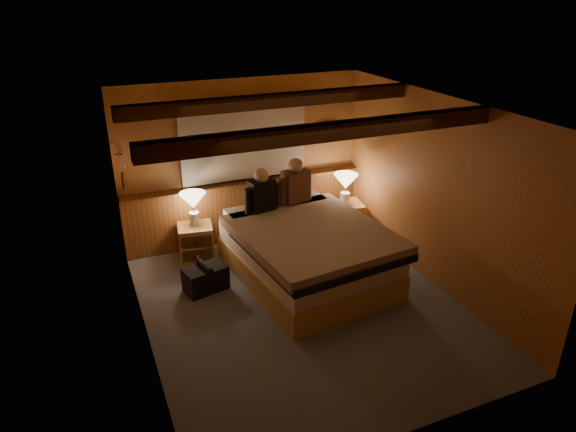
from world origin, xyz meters
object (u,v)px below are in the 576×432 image
bed (308,252)px  nightstand_left (196,242)px  duffel_bag (206,278)px  person_right (296,184)px  lamp_right (346,183)px  nightstand_right (345,220)px  lamp_left (193,203)px  person_left (262,193)px

bed → nightstand_left: bearing=131.7°
bed → duffel_bag: (-1.31, 0.26, -0.23)m
person_right → duffel_bag: person_right is taller
nightstand_left → lamp_right: 2.35m
nightstand_left → person_right: person_right is taller
nightstand_right → lamp_left: size_ratio=1.18×
bed → person_right: (0.19, 0.84, 0.62)m
person_right → person_left: bearing=178.1°
lamp_right → person_right: size_ratio=0.71×
bed → lamp_left: lamp_left is taller
lamp_left → duffel_bag: lamp_left is taller
lamp_left → person_left: bearing=-26.7°
person_left → person_right: person_right is taller
bed → person_right: person_right is taller
nightstand_left → duffel_bag: (-0.09, -0.85, -0.09)m
lamp_left → lamp_right: lamp_right is taller
person_left → person_right: bearing=0.5°
nightstand_right → person_left: person_left is taller
bed → lamp_left: 1.73m
nightstand_right → person_left: size_ratio=0.88×
lamp_right → nightstand_right: bearing=-7.0°
nightstand_right → person_left: 1.60m
nightstand_left → lamp_left: bearing=84.5°
nightstand_right → lamp_right: lamp_right is taller
person_right → nightstand_right: bearing=-6.7°
bed → person_left: size_ratio=3.81×
lamp_right → person_right: bearing=-174.0°
lamp_right → duffel_bag: size_ratio=0.81×
nightstand_right → duffel_bag: size_ratio=0.94×
bed → lamp_right: size_ratio=5.04×
person_left → nightstand_right: bearing=-2.4°
lamp_left → person_right: (1.39, -0.33, 0.18)m
person_left → person_right: (0.54, 0.10, 0.02)m
bed → nightstand_right: bearing=35.1°
bed → lamp_right: (1.04, 0.93, 0.48)m
duffel_bag → nightstand_left: bearing=70.8°
lamp_left → person_left: (0.85, -0.43, 0.16)m
bed → person_left: bearing=109.6°
lamp_left → nightstand_right: bearing=-6.0°
nightstand_right → lamp_right: bearing=-179.0°
lamp_left → nightstand_left: bearing=-104.8°
person_left → nightstand_left: bearing=146.7°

